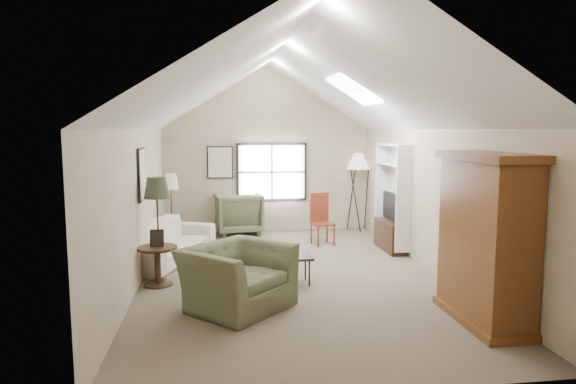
{
  "coord_description": "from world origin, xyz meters",
  "views": [
    {
      "loc": [
        -1.24,
        -8.45,
        2.51
      ],
      "look_at": [
        0.0,
        0.4,
        1.4
      ],
      "focal_mm": 32.0,
      "sensor_mm": 36.0,
      "label": 1
    }
  ],
  "objects": [
    {
      "name": "wall_art",
      "position": [
        -1.88,
        1.94,
        1.73
      ],
      "size": [
        1.97,
        3.71,
        0.88
      ],
      "color": "black",
      "rests_on": "room_shell"
    },
    {
      "name": "side_chair",
      "position": [
        1.02,
        2.27,
        0.56
      ],
      "size": [
        0.51,
        0.51,
        1.12
      ],
      "primitive_type": "cube",
      "rotation": [
        0.0,
        0.0,
        0.2
      ],
      "color": "maroon",
      "rests_on": "ground"
    },
    {
      "name": "dark_lamp",
      "position": [
        -2.2,
        -0.02,
        0.88
      ],
      "size": [
        0.55,
        0.55,
        1.76
      ],
      "primitive_type": null,
      "rotation": [
        0.0,
        0.0,
        -0.37
      ],
      "color": "#252B1E",
      "rests_on": "ground"
    },
    {
      "name": "room_shell",
      "position": [
        0.0,
        0.0,
        3.21
      ],
      "size": [
        5.01,
        8.01,
        4.0
      ],
      "color": "brown",
      "rests_on": "ground"
    },
    {
      "name": "armchair_near",
      "position": [
        -0.98,
        -1.45,
        0.44
      ],
      "size": [
        1.8,
        1.8,
        0.88
      ],
      "primitive_type": "imported",
      "rotation": [
        0.0,
        0.0,
        0.78
      ],
      "color": "#5F6748",
      "rests_on": "ground"
    },
    {
      "name": "tv_alcove",
      "position": [
        2.34,
        1.6,
        1.15
      ],
      "size": [
        0.32,
        1.3,
        2.1
      ],
      "primitive_type": "cube",
      "color": "white",
      "rests_on": "ground"
    },
    {
      "name": "tan_lamp",
      "position": [
        -2.2,
        2.58,
        0.79
      ],
      "size": [
        0.41,
        0.41,
        1.58
      ],
      "primitive_type": null,
      "rotation": [
        0.0,
        0.0,
        -0.37
      ],
      "color": "tan",
      "rests_on": "ground"
    },
    {
      "name": "skylight",
      "position": [
        1.3,
        0.9,
        3.22
      ],
      "size": [
        0.8,
        1.2,
        0.52
      ],
      "primitive_type": null,
      "color": "white",
      "rests_on": "room_shell"
    },
    {
      "name": "armchair_far",
      "position": [
        -0.75,
        3.7,
        0.49
      ],
      "size": [
        1.21,
        1.24,
        0.99
      ],
      "primitive_type": "imported",
      "rotation": [
        0.0,
        0.0,
        3.3
      ],
      "color": "#586143",
      "rests_on": "ground"
    },
    {
      "name": "media_console",
      "position": [
        2.32,
        1.6,
        0.3
      ],
      "size": [
        0.34,
        1.18,
        0.6
      ],
      "primitive_type": "cube",
      "color": "#382316",
      "rests_on": "ground"
    },
    {
      "name": "sofa",
      "position": [
        -2.2,
        1.38,
        0.37
      ],
      "size": [
        1.84,
        2.71,
        0.74
      ],
      "primitive_type": "imported",
      "rotation": [
        0.0,
        0.0,
        1.2
      ],
      "color": "#ECE7CC",
      "rests_on": "ground"
    },
    {
      "name": "bowl",
      "position": [
        -0.18,
        -0.43,
        0.49
      ],
      "size": [
        0.22,
        0.22,
        0.05
      ],
      "primitive_type": "imported",
      "rotation": [
        0.0,
        0.0,
        0.0
      ],
      "color": "#3D2419",
      "rests_on": "coffee_table"
    },
    {
      "name": "window",
      "position": [
        0.1,
        3.96,
        1.45
      ],
      "size": [
        1.72,
        0.08,
        1.42
      ],
      "primitive_type": "cube",
      "color": "black",
      "rests_on": "room_shell"
    },
    {
      "name": "tripod_lamp",
      "position": [
        2.2,
        3.7,
        0.97
      ],
      "size": [
        0.73,
        0.73,
        1.95
      ],
      "primitive_type": null,
      "rotation": [
        0.0,
        0.0,
        -0.36
      ],
      "color": "white",
      "rests_on": "ground"
    },
    {
      "name": "coffee_table",
      "position": [
        -0.18,
        -0.43,
        0.23
      ],
      "size": [
        0.91,
        0.51,
        0.46
      ],
      "primitive_type": "cube",
      "rotation": [
        0.0,
        0.0,
        0.0
      ],
      "color": "#382117",
      "rests_on": "ground"
    },
    {
      "name": "armoire",
      "position": [
        2.18,
        -2.4,
        1.1
      ],
      "size": [
        0.6,
        1.5,
        2.2
      ],
      "primitive_type": "cube",
      "color": "brown",
      "rests_on": "ground"
    },
    {
      "name": "side_table",
      "position": [
        -2.2,
        -0.22,
        0.32
      ],
      "size": [
        0.82,
        0.82,
        0.63
      ],
      "primitive_type": "cylinder",
      "rotation": [
        0.0,
        0.0,
        -0.37
      ],
      "color": "#342415",
      "rests_on": "ground"
    },
    {
      "name": "tv_panel",
      "position": [
        2.32,
        1.6,
        0.92
      ],
      "size": [
        0.05,
        0.9,
        0.55
      ],
      "primitive_type": "cube",
      "color": "black",
      "rests_on": "media_console"
    }
  ]
}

